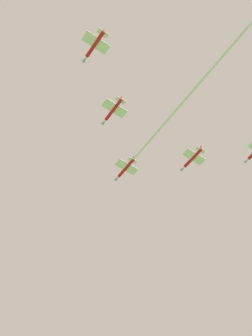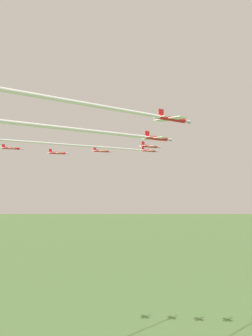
{
  "view_description": "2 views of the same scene",
  "coord_description": "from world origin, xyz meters",
  "views": [
    {
      "loc": [
        63.67,
        -53.37,
        3.94
      ],
      "look_at": [
        0.46,
        2.26,
        119.91
      ],
      "focal_mm": 47.21,
      "sensor_mm": 36.0,
      "label": 1
    },
    {
      "loc": [
        127.1,
        98.95,
        108.07
      ],
      "look_at": [
        5.17,
        -7.38,
        112.01
      ],
      "focal_mm": 37.24,
      "sensor_mm": 36.0,
      "label": 2
    }
  ],
  "objects": [
    {
      "name": "jet_lead",
      "position": [
        27.26,
        -0.73,
        119.91
      ],
      "size": [
        78.9,
        12.29,
        2.19
      ],
      "rotation": [
        0.0,
        0.0,
        1.46
      ],
      "color": "red"
    },
    {
      "name": "jet_port_inner",
      "position": [
        13.99,
        -14.68,
        119.81
      ],
      "size": [
        10.53,
        7.73,
        2.19
      ],
      "rotation": [
        0.0,
        0.0,
        1.46
      ],
      "color": "red"
    },
    {
      "name": "jet_starboard_inner",
      "position": [
        17.39,
        15.8,
        120.02
      ],
      "size": [
        10.53,
        7.73,
        2.19
      ],
      "rotation": [
        0.0,
        0.0,
        1.46
      ],
      "color": "red"
    },
    {
      "name": "jet_port_outer",
      "position": [
        26.06,
        -31.45,
        119.01
      ],
      "size": [
        10.53,
        7.73,
        2.19
      ],
      "rotation": [
        0.0,
        0.0,
        1.46
      ],
      "color": "red"
    }
  ]
}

